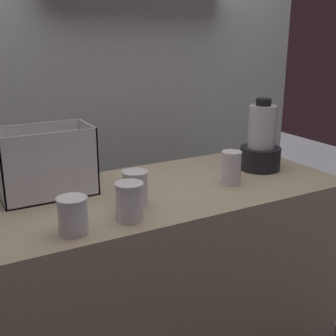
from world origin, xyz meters
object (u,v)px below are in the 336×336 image
(juice_cup_beet_right, at_px, (231,170))
(juice_cup_mango_middle, at_px, (135,190))
(juice_cup_beet_left, at_px, (129,204))
(blender_pitcher, at_px, (261,143))
(juice_cup_beet_far_left, at_px, (73,217))
(carrot_display_bin, at_px, (47,174))

(juice_cup_beet_right, bearing_deg, juice_cup_mango_middle, -177.13)
(juice_cup_mango_middle, bearing_deg, juice_cup_beet_left, -123.19)
(juice_cup_beet_left, height_order, juice_cup_beet_right, juice_cup_beet_right)
(blender_pitcher, relative_size, juice_cup_beet_far_left, 2.72)
(carrot_display_bin, height_order, juice_cup_beet_right, carrot_display_bin)
(juice_cup_beet_far_left, bearing_deg, juice_cup_beet_right, 11.07)
(carrot_display_bin, relative_size, juice_cup_beet_left, 2.67)
(juice_cup_beet_left, distance_m, juice_cup_mango_middle, 0.13)
(blender_pitcher, bearing_deg, juice_cup_beet_far_left, -165.73)
(juice_cup_beet_far_left, height_order, juice_cup_beet_left, juice_cup_beet_left)
(juice_cup_beet_left, bearing_deg, juice_cup_mango_middle, 56.81)
(carrot_display_bin, height_order, juice_cup_beet_far_left, carrot_display_bin)
(blender_pitcher, relative_size, juice_cup_beet_left, 2.46)
(juice_cup_beet_left, relative_size, juice_cup_mango_middle, 1.02)
(blender_pitcher, distance_m, juice_cup_beet_right, 0.27)
(juice_cup_beet_right, bearing_deg, juice_cup_beet_left, -165.62)
(blender_pitcher, bearing_deg, juice_cup_mango_middle, -169.63)
(juice_cup_beet_right, bearing_deg, juice_cup_beet_far_left, -168.93)
(blender_pitcher, relative_size, juice_cup_beet_right, 2.33)
(carrot_display_bin, xyz_separation_m, juice_cup_mango_middle, (0.24, -0.26, -0.02))
(carrot_display_bin, bearing_deg, juice_cup_beet_right, -19.60)
(juice_cup_beet_far_left, distance_m, juice_cup_beet_right, 0.71)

